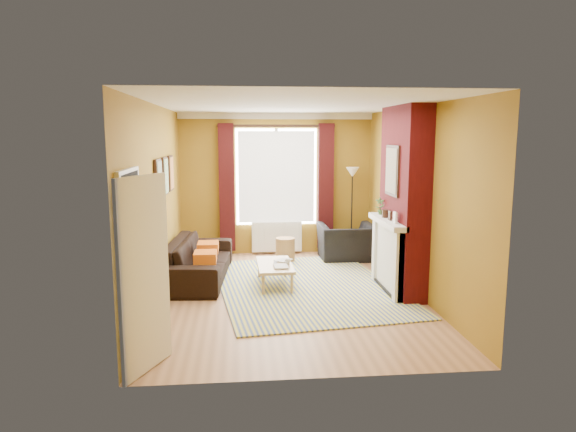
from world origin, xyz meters
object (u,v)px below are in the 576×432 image
object	(u,v)px
coffee_table	(275,266)
wicker_stool	(285,250)
sofa	(199,259)
floor_lamp	(352,186)
armchair	(347,242)

from	to	relation	value
coffee_table	wicker_stool	world-z (taller)	wicker_stool
sofa	floor_lamp	distance (m)	3.41
armchair	floor_lamp	bearing A→B (deg)	-116.03
floor_lamp	sofa	bearing A→B (deg)	-153.01
floor_lamp	wicker_stool	bearing A→B (deg)	-163.35
armchair	coffee_table	xyz separation A→B (m)	(-1.50, -1.62, -0.02)
sofa	coffee_table	distance (m)	1.32
sofa	coffee_table	size ratio (longest dim) A/B	2.11
sofa	floor_lamp	size ratio (longest dim) A/B	1.31
coffee_table	sofa	bearing A→B (deg)	156.83
wicker_stool	floor_lamp	world-z (taller)	floor_lamp
coffee_table	floor_lamp	distance (m)	2.79
coffee_table	floor_lamp	size ratio (longest dim) A/B	0.62
armchair	coffee_table	bearing A→B (deg)	46.69
coffee_table	floor_lamp	world-z (taller)	floor_lamp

